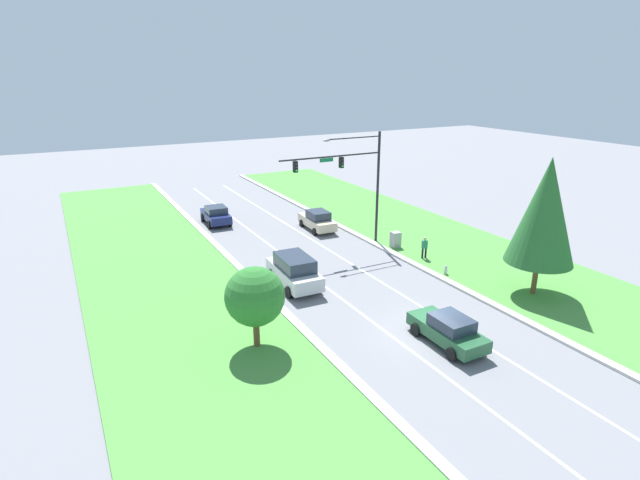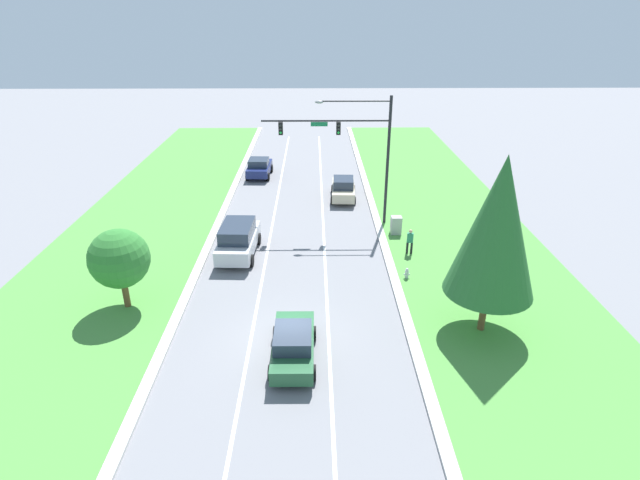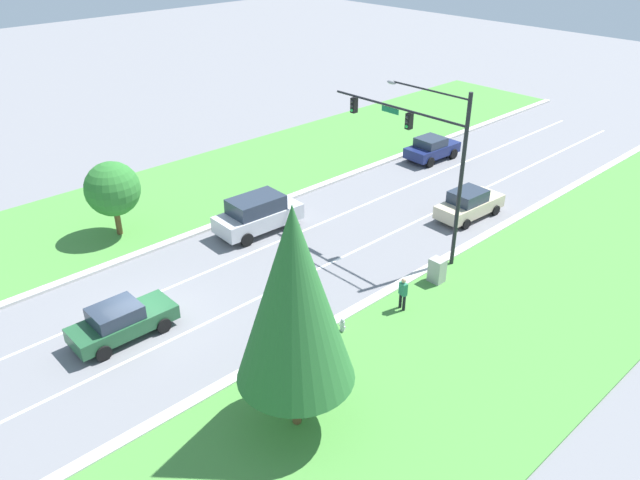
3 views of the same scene
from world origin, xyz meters
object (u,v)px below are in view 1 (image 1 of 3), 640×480
object	(u,v)px
fire_hydrant	(446,270)
pedestrian	(424,247)
forest_sedan	(448,330)
conifer_near_right_tree	(545,211)
navy_sedan	(216,215)
oak_near_left_tree	(255,297)
silver_suv	(294,271)
traffic_signal_mast	(353,173)
champagne_sedan	(317,220)
utility_cabinet	(395,240)

from	to	relation	value
fire_hydrant	pedestrian	bearing A→B (deg)	77.64
forest_sedan	conifer_near_right_tree	world-z (taller)	conifer_near_right_tree
navy_sedan	conifer_near_right_tree	distance (m)	27.63
pedestrian	fire_hydrant	distance (m)	3.24
forest_sedan	oak_near_left_tree	distance (m)	9.83
forest_sedan	silver_suv	distance (m)	10.86
traffic_signal_mast	forest_sedan	distance (m)	16.29
champagne_sedan	forest_sedan	distance (m)	20.50
champagne_sedan	navy_sedan	bearing A→B (deg)	143.86
champagne_sedan	oak_near_left_tree	world-z (taller)	oak_near_left_tree
forest_sedan	conifer_near_right_tree	xyz separation A→B (m)	(8.80, 2.05, 4.55)
forest_sedan	navy_sedan	bearing A→B (deg)	99.06
silver_suv	oak_near_left_tree	distance (m)	7.84
utility_cabinet	oak_near_left_tree	bearing A→B (deg)	-149.62
silver_suv	fire_hydrant	distance (m)	10.38
champagne_sedan	conifer_near_right_tree	size ratio (longest dim) A/B	0.53
champagne_sedan	conifer_near_right_tree	world-z (taller)	conifer_near_right_tree
traffic_signal_mast	silver_suv	world-z (taller)	traffic_signal_mast
forest_sedan	pedestrian	distance (m)	12.18
champagne_sedan	traffic_signal_mast	bearing A→B (deg)	-83.67
conifer_near_right_tree	forest_sedan	bearing A→B (deg)	-166.89
silver_suv	pedestrian	size ratio (longest dim) A/B	2.97
forest_sedan	utility_cabinet	size ratio (longest dim) A/B	3.42
silver_suv	conifer_near_right_tree	distance (m)	15.54
traffic_signal_mast	conifer_near_right_tree	bearing A→B (deg)	-68.16
silver_suv	fire_hydrant	xyz separation A→B (m)	(9.85, -3.19, -0.73)
pedestrian	oak_near_left_tree	bearing A→B (deg)	33.02
champagne_sedan	silver_suv	bearing A→B (deg)	-122.07
traffic_signal_mast	utility_cabinet	world-z (taller)	traffic_signal_mast
conifer_near_right_tree	oak_near_left_tree	size ratio (longest dim) A/B	2.01
forest_sedan	conifer_near_right_tree	size ratio (longest dim) A/B	0.52
navy_sedan	fire_hydrant	xyz separation A→B (m)	(10.13, -19.11, -0.50)
silver_suv	pedestrian	distance (m)	10.53
pedestrian	oak_near_left_tree	distance (m)	16.58
traffic_signal_mast	utility_cabinet	xyz separation A→B (m)	(2.83, -1.94, -5.22)
navy_sedan	champagne_sedan	xyz separation A→B (m)	(7.28, -5.88, -0.00)
forest_sedan	silver_suv	world-z (taller)	silver_suv
oak_near_left_tree	fire_hydrant	bearing A→B (deg)	10.37
champagne_sedan	forest_sedan	xyz separation A→B (m)	(-3.27, -20.24, -0.04)
forest_sedan	pedestrian	xyz separation A→B (m)	(6.80, 10.11, 0.13)
navy_sedan	forest_sedan	distance (m)	26.42
navy_sedan	fire_hydrant	bearing A→B (deg)	-59.75
pedestrian	fire_hydrant	xyz separation A→B (m)	(-0.68, -3.11, -0.59)
traffic_signal_mast	oak_near_left_tree	bearing A→B (deg)	-138.62
pedestrian	conifer_near_right_tree	size ratio (longest dim) A/B	0.20
traffic_signal_mast	silver_suv	bearing A→B (deg)	-146.39
champagne_sedan	silver_suv	world-z (taller)	silver_suv
navy_sedan	forest_sedan	xyz separation A→B (m)	(4.01, -26.11, -0.05)
utility_cabinet	fire_hydrant	world-z (taller)	utility_cabinet
utility_cabinet	traffic_signal_mast	bearing A→B (deg)	145.58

